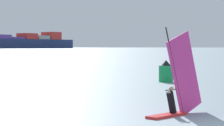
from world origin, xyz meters
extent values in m
plane|color=gray|center=(0.00, 0.00, 0.00)|extent=(4000.00, 4000.00, 0.00)
cube|color=red|center=(-1.39, 2.68, 0.06)|extent=(2.23, 1.89, 0.12)
cylinder|color=black|center=(-0.93, 3.02, 2.09)|extent=(1.15, 0.89, 3.95)
cube|color=#D8338C|center=(-0.28, 3.50, 1.88)|extent=(2.32, 1.76, 4.09)
cylinder|color=black|center=(-0.76, 3.14, 1.20)|extent=(1.43, 1.09, 0.04)
cylinder|color=black|center=(-1.11, 2.89, 0.62)|extent=(0.67, 0.62, 1.06)
sphere|color=tan|center=(-1.11, 2.89, 1.25)|extent=(0.22, 0.22, 0.22)
cube|color=navy|center=(-33.59, 610.04, 6.05)|extent=(175.34, 161.81, 12.11)
cube|color=#59388C|center=(-43.20, 601.34, 14.71)|extent=(28.61, 28.63, 5.20)
cube|color=#59388C|center=(-26.65, 616.32, 13.41)|extent=(28.61, 28.63, 2.60)
cube|color=red|center=(-10.11, 631.30, 16.01)|extent=(28.61, 28.63, 7.80)
cube|color=#99999E|center=(6.43, 646.28, 14.71)|extent=(28.61, 28.63, 5.20)
cube|color=red|center=(22.97, 661.26, 17.31)|extent=(28.61, 28.63, 10.40)
cylinder|color=#19994C|center=(4.44, 23.03, 0.73)|extent=(1.27, 1.27, 1.45)
cone|color=black|center=(4.44, 23.03, 1.70)|extent=(0.89, 0.89, 0.50)
camera|label=1|loc=(-7.50, -18.35, 3.20)|focal=77.66mm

